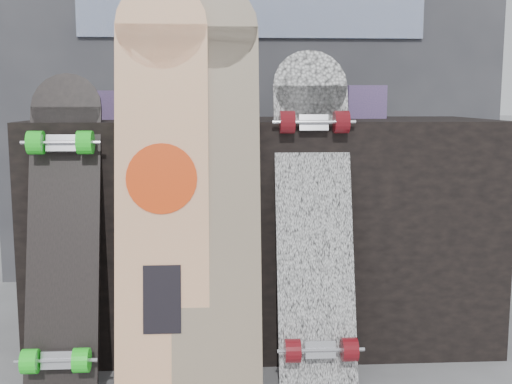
{
  "coord_description": "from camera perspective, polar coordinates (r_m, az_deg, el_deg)",
  "views": [
    {
      "loc": [
        -0.16,
        -1.79,
        0.87
      ],
      "look_at": [
        -0.04,
        0.2,
        0.58
      ],
      "focal_mm": 45.0,
      "sensor_mm": 36.0,
      "label": 1
    }
  ],
  "objects": [
    {
      "name": "merch_box_flat",
      "position": [
        2.43,
        4.3,
        7.29
      ],
      "size": [
        0.22,
        0.1,
        0.06
      ],
      "primitive_type": "cube",
      "color": "#D1B78C",
      "rests_on": "vendor_table"
    },
    {
      "name": "skateboard_dark",
      "position": [
        2.0,
        -16.79,
        -3.07
      ],
      "size": [
        0.21,
        0.33,
        0.95
      ],
      "rotation": [
        -0.27,
        0.0,
        0.0
      ],
      "color": "black",
      "rests_on": "ground"
    },
    {
      "name": "booth",
      "position": [
        3.15,
        -0.44,
        12.5
      ],
      "size": [
        2.4,
        0.22,
        2.2
      ],
      "color": "#343439",
      "rests_on": "ground"
    },
    {
      "name": "longboard_cascadia",
      "position": [
        1.99,
        5.21,
        -1.63
      ],
      "size": [
        0.24,
        0.37,
        1.03
      ],
      "rotation": [
        -0.28,
        0.0,
        0.0
      ],
      "color": "white",
      "rests_on": "ground"
    },
    {
      "name": "longboard_geisha",
      "position": [
        1.94,
        -8.37,
        1.7
      ],
      "size": [
        0.28,
        0.26,
        1.24
      ],
      "rotation": [
        -0.2,
        0.0,
        0.0
      ],
      "color": "beige",
      "rests_on": "ground"
    },
    {
      "name": "vendor_table",
      "position": [
        2.35,
        0.65,
        -3.32
      ],
      "size": [
        1.6,
        0.6,
        0.8
      ],
      "primitive_type": "cube",
      "color": "black",
      "rests_on": "ground"
    },
    {
      "name": "merch_box_small",
      "position": [
        2.44,
        9.55,
        7.9
      ],
      "size": [
        0.14,
        0.14,
        0.12
      ],
      "primitive_type": "cube",
      "color": "navy",
      "rests_on": "vendor_table"
    },
    {
      "name": "merch_box_purple",
      "position": [
        2.35,
        -12.71,
        7.56
      ],
      "size": [
        0.18,
        0.12,
        0.1
      ],
      "primitive_type": "cube",
      "color": "navy",
      "rests_on": "vendor_table"
    },
    {
      "name": "longboard_celtic",
      "position": [
        1.94,
        -3.61,
        1.7
      ],
      "size": [
        0.27,
        0.28,
        1.22
      ],
      "rotation": [
        -0.21,
        0.0,
        0.0
      ],
      "color": "beige",
      "rests_on": "ground"
    }
  ]
}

